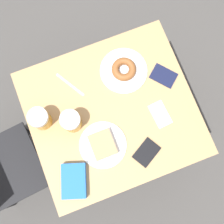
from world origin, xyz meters
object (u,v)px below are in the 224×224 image
(passport_far_edge, at_px, (164,76))
(beer_mug_left, at_px, (71,121))
(beer_mug_center, at_px, (40,119))
(plate_with_cake, at_px, (103,145))
(passport_near_edge, at_px, (147,152))
(napkin_folded, at_px, (160,114))
(blue_pouch, at_px, (74,181))
(plate_with_donut, at_px, (124,70))
(fork, at_px, (70,85))

(passport_far_edge, bearing_deg, beer_mug_left, 96.99)
(passport_far_edge, bearing_deg, beer_mug_center, 89.84)
(plate_with_cake, distance_m, passport_near_edge, 0.22)
(beer_mug_left, distance_m, passport_far_edge, 0.53)
(napkin_folded, relative_size, blue_pouch, 0.70)
(plate_with_cake, height_order, passport_near_edge, plate_with_cake)
(plate_with_donut, bearing_deg, fork, 83.87)
(plate_with_donut, xyz_separation_m, beer_mug_left, (-0.16, 0.34, 0.05))
(plate_with_cake, height_order, fork, plate_with_cake)
(passport_far_edge, relative_size, blue_pouch, 0.80)
(napkin_folded, height_order, passport_near_edge, passport_near_edge)
(beer_mug_center, bearing_deg, blue_pouch, -171.91)
(beer_mug_center, height_order, passport_near_edge, beer_mug_center)
(passport_near_edge, xyz_separation_m, blue_pouch, (0.00, 0.38, 0.02))
(beer_mug_left, height_order, passport_far_edge, beer_mug_left)
(passport_far_edge, bearing_deg, fork, 74.40)
(plate_with_cake, relative_size, passport_near_edge, 1.53)
(beer_mug_left, bearing_deg, passport_near_edge, -132.84)
(fork, relative_size, passport_far_edge, 1.06)
(passport_far_edge, xyz_separation_m, blue_pouch, (-0.33, 0.61, 0.02))
(plate_with_cake, relative_size, passport_far_edge, 1.53)
(plate_with_cake, bearing_deg, napkin_folded, -82.96)
(plate_with_donut, height_order, passport_far_edge, plate_with_donut)
(napkin_folded, bearing_deg, blue_pouch, 106.44)
(plate_with_donut, distance_m, blue_pouch, 0.60)
(napkin_folded, bearing_deg, plate_with_cake, 97.04)
(fork, bearing_deg, passport_far_edge, -105.60)
(plate_with_cake, bearing_deg, plate_with_donut, -36.56)
(napkin_folded, distance_m, passport_near_edge, 0.20)
(beer_mug_left, distance_m, beer_mug_center, 0.15)
(plate_with_donut, relative_size, beer_mug_left, 1.86)
(plate_with_donut, bearing_deg, blue_pouch, 135.28)
(plate_with_donut, bearing_deg, beer_mug_center, 101.65)
(beer_mug_left, height_order, napkin_folded, beer_mug_left)
(plate_with_donut, distance_m, napkin_folded, 0.29)
(plate_with_cake, relative_size, napkin_folded, 1.74)
(napkin_folded, height_order, passport_far_edge, passport_far_edge)
(plate_with_donut, relative_size, beer_mug_center, 1.86)
(napkin_folded, bearing_deg, passport_far_edge, -27.82)
(passport_near_edge, bearing_deg, beer_mug_center, 51.86)
(napkin_folded, relative_size, fork, 0.83)
(plate_with_donut, height_order, beer_mug_center, beer_mug_center)
(plate_with_donut, relative_size, passport_far_edge, 1.59)
(plate_with_donut, xyz_separation_m, napkin_folded, (-0.28, -0.09, -0.01))
(beer_mug_center, bearing_deg, plate_with_cake, -132.99)
(plate_with_donut, xyz_separation_m, passport_near_edge, (-0.43, 0.05, -0.01))
(plate_with_cake, xyz_separation_m, plate_with_donut, (0.32, -0.24, 0.00))
(napkin_folded, relative_size, passport_far_edge, 0.88)
(plate_with_cake, xyz_separation_m, fork, (0.35, 0.05, -0.01))
(fork, bearing_deg, blue_pouch, 162.75)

